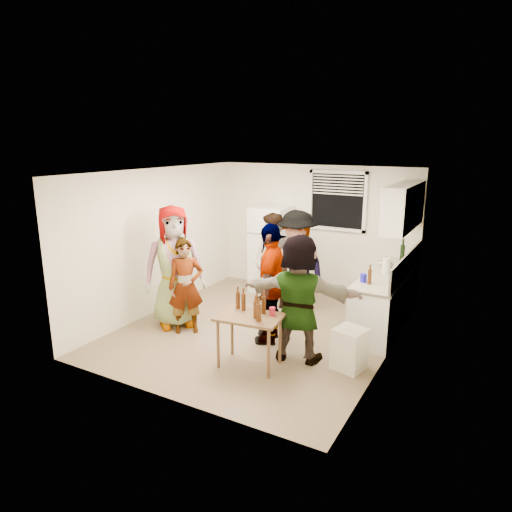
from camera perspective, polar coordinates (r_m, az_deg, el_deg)
The scene contains 23 objects.
room at distance 7.38m, azimuth 0.33°, elevation -9.28°, with size 4.00×4.50×2.50m, color white, non-canonical shape.
window at distance 8.67m, azimuth 10.12°, elevation 6.79°, with size 1.12×0.10×1.06m, color white, non-canonical shape.
refrigerator at distance 9.02m, azimuth 1.94°, elevation 0.83°, with size 0.70×0.70×1.70m, color white.
counter_lower at distance 7.67m, azimuth 15.87°, elevation -5.46°, with size 0.60×2.20×0.86m, color white.
countertop at distance 7.53m, azimuth 16.10°, elevation -2.24°, with size 0.64×2.22×0.04m, color beige.
backsplash at distance 7.42m, azimuth 18.34°, elevation -1.04°, with size 0.03×2.20×0.36m, color #B2ACA4.
upper_cabinets at distance 7.48m, azimuth 18.00°, elevation 5.91°, with size 0.34×1.60×0.70m, color white.
kettle at distance 7.74m, azimuth 16.13°, elevation -1.65°, with size 0.23×0.19×0.19m, color silver, non-canonical shape.
paper_towel at distance 7.50m, azimuth 15.91°, elevation -2.13°, with size 0.12×0.12×0.25m, color white.
wine_bottle at distance 8.27m, azimuth 17.74°, elevation -0.76°, with size 0.08×0.08×0.31m, color black.
beer_bottle_counter at distance 6.90m, azimuth 13.96°, elevation -3.42°, with size 0.06×0.06×0.22m, color #47230C.
blue_cup at distance 6.98m, azimuth 13.25°, elevation -3.18°, with size 0.10×0.10×0.13m, color #1B19D5.
picture_frame at distance 8.03m, azimuth 18.66°, elevation -0.77°, with size 0.02×0.16×0.14m, color #F1E65A.
trash_bin at distance 6.27m, azimuth 11.62°, elevation -11.55°, with size 0.38×0.38×0.56m, color silver.
serving_table at distance 6.33m, azimuth -0.82°, elevation -13.49°, with size 0.85×0.56×0.71m, color brown, non-canonical shape.
beer_bottle_table at distance 6.04m, azimuth 0.06°, elevation -7.46°, with size 0.06×0.06×0.23m, color #47230C.
red_cup at distance 6.05m, azimuth 2.05°, elevation -7.40°, with size 0.08×0.08×0.11m, color maroon.
guest_grey at distance 7.72m, azimuth -9.87°, elevation -8.39°, with size 0.97×1.97×0.63m, color #9B9B9B.
guest_stripe at distance 7.43m, azimuth -8.55°, elevation -9.28°, with size 0.55×1.50×0.36m, color #141933.
guest_back_left at distance 8.45m, azimuth 2.22°, elevation -6.15°, with size 0.83×1.70×0.65m, color brown.
guest_back_right at distance 8.09m, azimuth 4.96°, elevation -7.15°, with size 1.18×1.82×0.68m, color #403F44.
guest_black at distance 7.05m, azimuth 1.82°, elevation -10.44°, with size 1.06×1.80×0.44m, color black.
guest_orange at distance 6.53m, azimuth 5.17°, elevation -12.65°, with size 1.65×1.78×0.53m, color #EF7446.
Camera 1 is at (3.26, -5.92, 2.95)m, focal length 32.00 mm.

